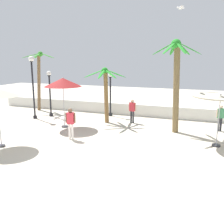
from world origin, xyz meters
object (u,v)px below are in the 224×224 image
(lamp_post_0, at_px, (33,79))
(lamp_post_2, at_px, (110,92))
(patio_umbrella_1, at_px, (220,99))
(palm_tree_2, at_px, (176,76))
(seagull_0, at_px, (181,7))
(patio_umbrella_2, at_px, (63,83))
(guest_2, at_px, (220,115))
(guest_3, at_px, (71,121))
(lamp_post_1, at_px, (50,89))
(palm_tree_1, at_px, (39,74))
(palm_tree_0, at_px, (106,86))
(guest_0, at_px, (132,109))

(lamp_post_0, relative_size, lamp_post_2, 1.37)
(patio_umbrella_1, distance_m, palm_tree_2, 3.10)
(lamp_post_2, xyz_separation_m, seagull_0, (5.33, -4.01, 4.96))
(seagull_0, bearing_deg, lamp_post_0, 173.39)
(patio_umbrella_2, bearing_deg, guest_2, 15.18)
(patio_umbrella_2, relative_size, guest_3, 1.85)
(palm_tree_2, distance_m, lamp_post_1, 9.58)
(patio_umbrella_2, height_order, lamp_post_2, lamp_post_2)
(palm_tree_1, height_order, palm_tree_2, palm_tree_2)
(lamp_post_2, distance_m, guest_3, 6.25)
(palm_tree_0, relative_size, guest_3, 2.18)
(guest_2, relative_size, seagull_0, 1.72)
(lamp_post_0, xyz_separation_m, lamp_post_2, (4.97, 2.82, -1.03))
(seagull_0, bearing_deg, guest_0, 141.48)
(lamp_post_2, relative_size, guest_2, 2.04)
(palm_tree_2, xyz_separation_m, lamp_post_2, (-5.16, 2.74, -1.45))
(lamp_post_1, bearing_deg, palm_tree_0, -3.43)
(palm_tree_1, relative_size, guest_2, 3.05)
(lamp_post_0, bearing_deg, palm_tree_2, 0.42)
(lamp_post_1, bearing_deg, guest_2, 0.80)
(palm_tree_2, xyz_separation_m, seagull_0, (0.17, -1.27, 3.52))
(patio_umbrella_1, relative_size, patio_umbrella_2, 0.84)
(palm_tree_1, bearing_deg, seagull_0, -18.41)
(seagull_0, bearing_deg, palm_tree_2, 97.67)
(palm_tree_1, bearing_deg, guest_0, -9.34)
(palm_tree_1, xyz_separation_m, guest_0, (8.60, -1.41, -2.16))
(patio_umbrella_1, relative_size, guest_3, 1.55)
(guest_0, distance_m, guest_2, 5.59)
(palm_tree_0, bearing_deg, guest_2, 3.51)
(palm_tree_1, xyz_separation_m, lamp_post_1, (2.11, -1.64, -1.07))
(palm_tree_0, height_order, lamp_post_2, palm_tree_0)
(palm_tree_0, xyz_separation_m, lamp_post_2, (-0.43, 2.03, -0.65))
(palm_tree_0, relative_size, guest_2, 2.33)
(patio_umbrella_2, relative_size, palm_tree_1, 0.65)
(guest_0, height_order, guest_3, guest_3)
(palm_tree_0, height_order, palm_tree_2, palm_tree_2)
(patio_umbrella_1, relative_size, lamp_post_2, 0.81)
(lamp_post_2, bearing_deg, palm_tree_0, -77.99)
(palm_tree_2, relative_size, seagull_0, 5.74)
(lamp_post_2, bearing_deg, guest_0, -34.68)
(lamp_post_0, xyz_separation_m, guest_0, (7.17, 1.30, -1.95))
(palm_tree_0, distance_m, palm_tree_2, 4.85)
(palm_tree_0, xyz_separation_m, seagull_0, (4.90, -1.98, 4.32))
(lamp_post_0, distance_m, guest_0, 7.55)
(palm_tree_2, distance_m, lamp_post_2, 6.02)
(guest_2, height_order, seagull_0, seagull_0)
(lamp_post_1, xyz_separation_m, lamp_post_2, (4.29, 1.75, -0.18))
(seagull_0, bearing_deg, patio_umbrella_2, -179.01)
(patio_umbrella_2, distance_m, guest_2, 9.93)
(seagull_0, bearing_deg, lamp_post_2, 143.02)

